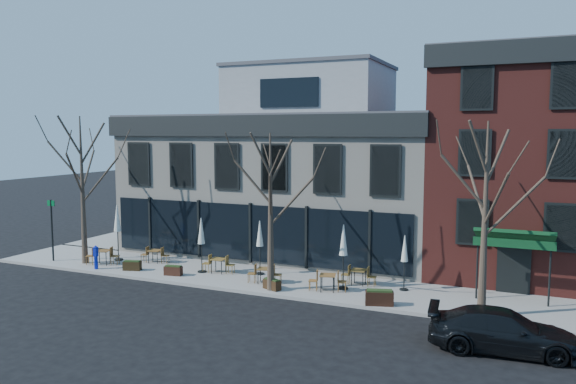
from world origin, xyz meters
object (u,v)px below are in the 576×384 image
at_px(parked_sedan, 503,331).
at_px(cafe_set_0, 103,256).
at_px(call_box, 96,256).
at_px(umbrella_0, 117,221).

xyz_separation_m(parked_sedan, cafe_set_0, (-20.28, 3.82, -0.06)).
bearing_deg(call_box, parked_sedan, -8.30).
relative_size(parked_sedan, umbrella_0, 1.57).
distance_m(call_box, cafe_set_0, 1.01).
bearing_deg(umbrella_0, call_box, -80.82).
xyz_separation_m(call_box, umbrella_0, (-0.34, 2.11, 1.51)).
bearing_deg(cafe_set_0, parked_sedan, -10.67).
relative_size(parked_sedan, cafe_set_0, 2.63).
bearing_deg(cafe_set_0, call_box, -67.49).
relative_size(parked_sedan, call_box, 3.85).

